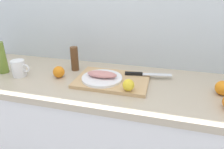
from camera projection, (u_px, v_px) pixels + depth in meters
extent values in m
cube|color=silver|center=(119.00, 15.00, 1.35)|extent=(3.20, 0.05, 2.50)
cube|color=white|center=(107.00, 140.00, 1.40)|extent=(2.00, 0.58, 0.86)
cube|color=#B7A88E|center=(106.00, 84.00, 1.21)|extent=(2.00, 0.60, 0.04)
cube|color=tan|center=(112.00, 81.00, 1.19)|extent=(0.43, 0.30, 0.02)
cylinder|color=white|center=(102.00, 78.00, 1.18)|extent=(0.24, 0.24, 0.01)
ellipsoid|color=tan|center=(102.00, 74.00, 1.17)|extent=(0.18, 0.08, 0.04)
cube|color=silver|center=(157.00, 75.00, 1.22)|extent=(0.18, 0.06, 0.00)
cube|color=black|center=(134.00, 74.00, 1.24)|extent=(0.11, 0.04, 0.02)
sphere|color=yellow|center=(128.00, 85.00, 1.04)|extent=(0.06, 0.06, 0.06)
cylinder|color=olive|center=(1.00, 58.00, 1.29)|extent=(0.06, 0.06, 0.21)
cylinder|color=white|center=(19.00, 68.00, 1.25)|extent=(0.08, 0.08, 0.11)
torus|color=white|center=(26.00, 68.00, 1.24)|extent=(0.06, 0.01, 0.06)
sphere|color=orange|center=(59.00, 72.00, 1.24)|extent=(0.07, 0.07, 0.07)
sphere|color=orange|center=(223.00, 88.00, 1.04)|extent=(0.08, 0.08, 0.08)
cylinder|color=brown|center=(75.00, 59.00, 1.33)|extent=(0.05, 0.05, 0.16)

